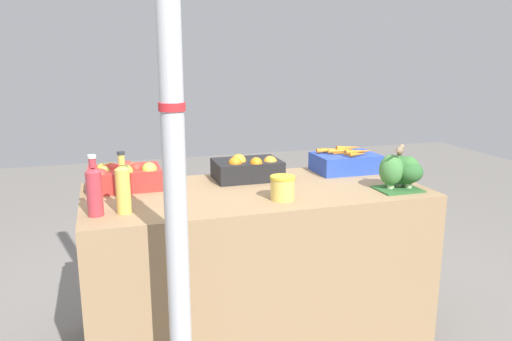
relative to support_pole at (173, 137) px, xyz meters
name	(u,v)px	position (x,y,z in m)	size (l,w,h in m)	color
ground_plane	(256,335)	(0.50, 0.60, -1.24)	(10.00, 10.00, 0.00)	slate
market_table	(256,265)	(0.50, 0.60, -0.82)	(1.75, 0.80, 0.85)	#937551
support_pole	(173,137)	(0.00, 0.00, 0.00)	(0.10, 0.10, 2.48)	#B7BABF
apple_crate	(124,176)	(-0.15, 0.82, -0.33)	(0.37, 0.26, 0.15)	red
orange_crate	(247,168)	(0.52, 0.82, -0.33)	(0.37, 0.26, 0.14)	black
carrot_crate	(345,161)	(1.13, 0.82, -0.33)	(0.37, 0.26, 0.15)	#2847B7
broccoli_pile	(400,171)	(1.22, 0.39, -0.30)	(0.24, 0.20, 0.19)	#2D602D
juice_bottle_ruby	(94,190)	(-0.29, 0.39, -0.28)	(0.07, 0.07, 0.27)	#B2333D
juice_bottle_golden	(123,187)	(-0.17, 0.39, -0.28)	(0.06, 0.06, 0.28)	gold
pickle_jar	(282,188)	(0.57, 0.38, -0.33)	(0.12, 0.12, 0.12)	#DBBC56
sparrow_bird	(400,150)	(1.19, 0.35, -0.18)	(0.10, 0.10, 0.05)	#4C3D2D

